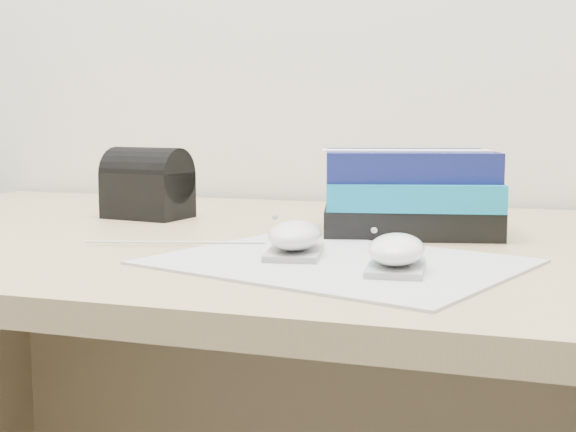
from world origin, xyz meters
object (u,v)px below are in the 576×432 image
(pouch, at_px, (147,184))
(mouse_front, at_px, (396,252))
(desk, at_px, (370,405))
(book_stack, at_px, (410,192))
(mouse_rear, at_px, (295,238))

(pouch, bearing_deg, mouse_front, -35.28)
(desk, bearing_deg, mouse_front, -73.04)
(book_stack, bearing_deg, pouch, 175.87)
(mouse_front, bearing_deg, pouch, 144.72)
(desk, height_order, mouse_front, mouse_front)
(desk, distance_m, pouch, 0.45)
(mouse_rear, xyz_separation_m, book_stack, (0.08, 0.22, 0.03))
(mouse_front, xyz_separation_m, book_stack, (-0.03, 0.27, 0.03))
(mouse_front, relative_size, pouch, 0.80)
(pouch, bearing_deg, mouse_rear, -39.22)
(book_stack, height_order, pouch, book_stack)
(mouse_rear, height_order, pouch, pouch)
(desk, bearing_deg, mouse_rear, -99.86)
(mouse_rear, distance_m, mouse_front, 0.13)
(desk, height_order, pouch, pouch)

